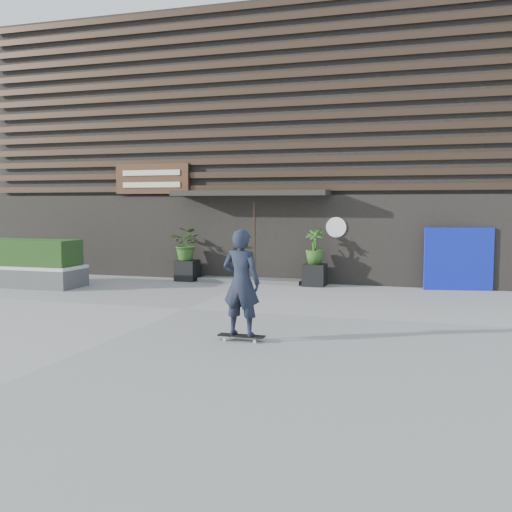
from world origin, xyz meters
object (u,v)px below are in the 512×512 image
(planter_pot_left, at_px, (187,270))
(skateboarder, at_px, (241,283))
(raised_bed, at_px, (22,277))
(planter_pot_right, at_px, (315,275))
(blue_tarp, at_px, (458,259))

(planter_pot_left, relative_size, skateboarder, 0.33)
(skateboarder, bearing_deg, raised_bed, 150.30)
(raised_bed, bearing_deg, planter_pot_right, 17.00)
(planter_pot_right, relative_size, raised_bed, 0.17)
(planter_pot_left, distance_m, raised_bed, 4.57)
(blue_tarp, bearing_deg, planter_pot_right, 173.89)
(skateboarder, bearing_deg, blue_tarp, 63.70)
(planter_pot_left, bearing_deg, skateboarder, -59.82)
(blue_tarp, distance_m, skateboarder, 8.00)
(planter_pot_left, xyz_separation_m, skateboarder, (4.00, -6.87, 0.66))
(blue_tarp, bearing_deg, skateboarder, -127.00)
(skateboarder, bearing_deg, planter_pot_right, 91.63)
(blue_tarp, relative_size, skateboarder, 0.95)
(raised_bed, distance_m, skateboarder, 9.13)
(planter_pot_left, xyz_separation_m, blue_tarp, (7.54, 0.30, 0.52))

